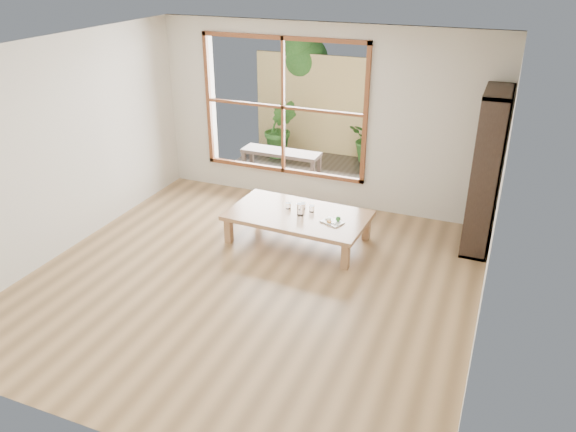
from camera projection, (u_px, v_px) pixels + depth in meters
name	position (u px, v px, depth m)	size (l,w,h in m)	color
ground	(252.00, 280.00, 6.51)	(5.00, 5.00, 0.00)	tan
low_table	(298.00, 217.00, 7.25)	(1.83, 1.08, 0.39)	#9F754D
floor_cushion	(304.00, 216.00, 7.97)	(0.58, 0.58, 0.08)	white
bookshelf	(487.00, 172.00, 6.88)	(0.32, 0.91, 2.01)	#32241B
glass_tall	(300.00, 209.00, 7.15)	(0.09, 0.09, 0.16)	silver
glass_mid	(312.00, 209.00, 7.26)	(0.06, 0.06, 0.09)	silver
glass_short	(303.00, 206.00, 7.35)	(0.07, 0.07, 0.09)	silver
glass_small	(288.00, 206.00, 7.35)	(0.06, 0.06, 0.08)	silver
food_tray	(333.00, 221.00, 6.98)	(0.31, 0.27, 0.08)	white
deck	(309.00, 171.00, 9.69)	(2.80, 2.00, 0.05)	#312A24
garden_bench	(281.00, 154.00, 9.33)	(1.33, 0.40, 0.42)	#32241B
bamboo_fence	(329.00, 106.00, 10.14)	(2.80, 0.06, 1.80)	tan
shrub_right	(372.00, 138.00, 9.88)	(0.78, 0.67, 0.86)	#2F5920
shrub_left	(281.00, 128.00, 10.07)	(0.59, 0.47, 1.07)	#2F5920
garden_tree	(300.00, 60.00, 10.31)	(1.04, 0.85, 2.22)	#4C3D2D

